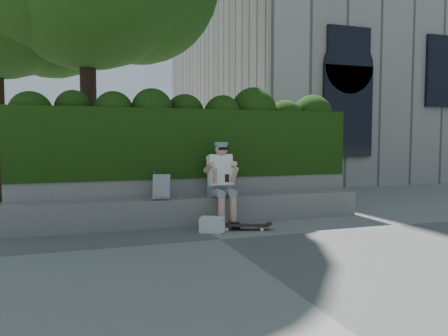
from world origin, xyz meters
name	(u,v)px	position (x,y,z in m)	size (l,w,h in m)	color
ground	(220,240)	(0.00, 0.00, 0.00)	(80.00, 80.00, 0.00)	slate
bench_ledge	(197,210)	(0.00, 1.25, 0.23)	(6.00, 0.45, 0.45)	gray
planter_wall	(190,198)	(0.00, 1.73, 0.38)	(6.00, 0.50, 0.75)	gray
hedge	(187,143)	(0.00, 1.95, 1.35)	(6.00, 1.00, 1.20)	black
person	(221,180)	(0.38, 1.07, 0.75)	(0.40, 0.76, 1.38)	gray
skateboard	(244,226)	(0.56, 0.49, 0.07)	(0.80, 0.43, 0.08)	black
backpack_plaid	(162,187)	(-0.62, 1.15, 0.65)	(0.28, 0.15, 0.40)	#B5B5BA
backpack_ground	(212,225)	(0.04, 0.51, 0.11)	(0.35, 0.25, 0.23)	white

